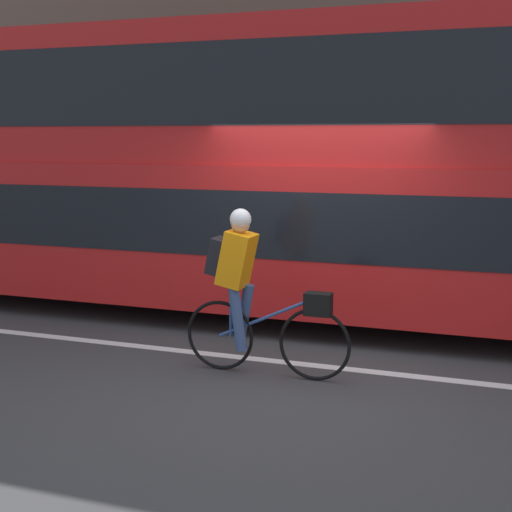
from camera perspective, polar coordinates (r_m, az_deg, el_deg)
name	(u,v)px	position (r m, az deg, el deg)	size (l,w,h in m)	color
ground_plane	(292,369)	(7.44, 2.87, -8.99)	(80.00, 80.00, 0.00)	#38383A
road_center_line	(296,363)	(7.60, 3.25, -8.57)	(50.00, 0.14, 0.01)	silver
sidewalk_curb	(374,278)	(11.94, 9.45, -1.72)	(60.00, 2.15, 0.11)	#A8A399
building_facade	(393,56)	(12.99, 10.90, 15.45)	(60.00, 0.30, 7.46)	brown
bus	(225,160)	(9.61, -2.51, 7.69)	(10.36, 2.60, 3.72)	black
cyclist_on_bike	(249,286)	(7.08, -0.53, -2.45)	(1.72, 0.32, 1.67)	black
trash_bin	(424,250)	(11.63, 13.30, 0.46)	(0.52, 0.52, 0.93)	#194C23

